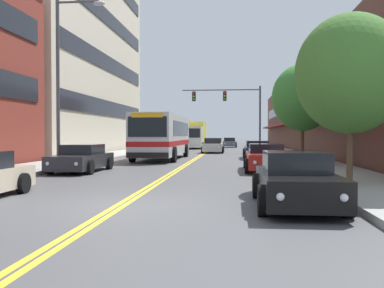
# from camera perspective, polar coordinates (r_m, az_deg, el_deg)

# --- Properties ---
(ground_plane) EXTENTS (240.00, 240.00, 0.00)m
(ground_plane) POSITION_cam_1_polar(r_m,az_deg,el_deg) (47.46, 2.34, -0.83)
(ground_plane) COLOR #4C4C4F
(sidewalk_left) EXTENTS (3.23, 106.00, 0.17)m
(sidewalk_left) POSITION_cam_1_polar(r_m,az_deg,el_deg) (48.40, -6.10, -0.69)
(sidewalk_left) COLOR #9E9B96
(sidewalk_left) RESTS_ON ground_plane
(sidewalk_right) EXTENTS (3.23, 106.00, 0.17)m
(sidewalk_right) POSITION_cam_1_polar(r_m,az_deg,el_deg) (47.57, 10.93, -0.74)
(sidewalk_right) COLOR #9E9B96
(sidewalk_right) RESTS_ON ground_plane
(centre_line) EXTENTS (0.34, 106.00, 0.01)m
(centre_line) POSITION_cam_1_polar(r_m,az_deg,el_deg) (47.46, 2.34, -0.82)
(centre_line) COLOR yellow
(centre_line) RESTS_ON ground_plane
(office_tower_left) EXTENTS (12.08, 25.86, 29.27)m
(office_tower_left) POSITION_cam_1_polar(r_m,az_deg,el_deg) (45.21, -18.61, 17.78)
(office_tower_left) COLOR beige
(office_tower_left) RESTS_ON ground_plane
(storefront_row_right) EXTENTS (9.10, 68.00, 8.30)m
(storefront_row_right) POSITION_cam_1_polar(r_m,az_deg,el_deg) (48.48, 17.86, 4.06)
(storefront_row_right) COLOR brown
(storefront_row_right) RESTS_ON ground_plane
(city_bus) EXTENTS (2.92, 10.87, 3.07)m
(city_bus) POSITION_cam_1_polar(r_m,az_deg,el_deg) (30.52, -3.89, 1.27)
(city_bus) COLOR silver
(city_bus) RESTS_ON ground_plane
(car_dark_grey_parked_left_near) EXTENTS (1.97, 4.43, 1.32)m
(car_dark_grey_parked_left_near) POSITION_cam_1_polar(r_m,az_deg,el_deg) (41.29, -4.19, -0.28)
(car_dark_grey_parked_left_near) COLOR #38383D
(car_dark_grey_parked_left_near) RESTS_ON ground_plane
(car_charcoal_parked_left_far) EXTENTS (2.02, 4.74, 1.28)m
(car_charcoal_parked_left_far) POSITION_cam_1_polar(r_m,az_deg,el_deg) (20.77, -14.47, -1.92)
(car_charcoal_parked_left_far) COLOR #232328
(car_charcoal_parked_left_far) RESTS_ON ground_plane
(car_black_parked_right_foreground) EXTENTS (1.97, 4.40, 1.33)m
(car_black_parked_right_foreground) POSITION_cam_1_polar(r_m,az_deg,el_deg) (10.70, 13.68, -4.81)
(car_black_parked_right_foreground) COLOR black
(car_black_parked_right_foreground) RESTS_ON ground_plane
(car_navy_parked_right_mid) EXTENTS (2.04, 4.90, 1.29)m
(car_navy_parked_right_mid) POSITION_cam_1_polar(r_m,az_deg,el_deg) (31.32, 8.70, -0.81)
(car_navy_parked_right_mid) COLOR #19234C
(car_navy_parked_right_mid) RESTS_ON ground_plane
(car_red_parked_right_far) EXTENTS (2.06, 4.90, 1.30)m
(car_red_parked_right_far) POSITION_cam_1_polar(r_m,az_deg,el_deg) (20.80, 9.80, -1.85)
(car_red_parked_right_far) COLOR maroon
(car_red_parked_right_far) RESTS_ON ground_plane
(car_slate_blue_moving_lead) EXTENTS (1.98, 4.24, 1.31)m
(car_slate_blue_moving_lead) POSITION_cam_1_polar(r_m,az_deg,el_deg) (58.60, 5.03, 0.17)
(car_slate_blue_moving_lead) COLOR #475675
(car_slate_blue_moving_lead) RESTS_ON ground_plane
(car_silver_moving_second) EXTENTS (2.05, 4.41, 1.41)m
(car_silver_moving_second) POSITION_cam_1_polar(r_m,az_deg,el_deg) (40.63, 2.82, -0.27)
(car_silver_moving_second) COLOR #B7B7BC
(car_silver_moving_second) RESTS_ON ground_plane
(box_truck) EXTENTS (2.65, 7.35, 3.28)m
(box_truck) POSITION_cam_1_polar(r_m,az_deg,el_deg) (53.48, 0.36, 1.20)
(box_truck) COLOR white
(box_truck) RESTS_ON ground_plane
(traffic_signal_mast) EXTENTS (7.58, 0.38, 6.40)m
(traffic_signal_mast) POSITION_cam_1_polar(r_m,az_deg,el_deg) (41.55, 5.42, 5.24)
(traffic_signal_mast) COLOR #47474C
(traffic_signal_mast) RESTS_ON ground_plane
(street_lamp_left_near) EXTENTS (2.31, 0.28, 7.94)m
(street_lamp_left_near) POSITION_cam_1_polar(r_m,az_deg,el_deg) (20.71, -16.64, 9.49)
(street_lamp_left_near) COLOR #47474C
(street_lamp_left_near) RESTS_ON ground_plane
(street_tree_right_near) EXTENTS (3.52, 3.52, 5.47)m
(street_tree_right_near) POSITION_cam_1_polar(r_m,az_deg,el_deg) (14.83, 20.36, 8.77)
(street_tree_right_near) COLOR brown
(street_tree_right_near) RESTS_ON sidewalk_right
(street_tree_right_mid) EXTENTS (3.32, 3.32, 5.42)m
(street_tree_right_mid) POSITION_cam_1_polar(r_m,az_deg,el_deg) (24.20, 14.53, 6.01)
(street_tree_right_mid) COLOR brown
(street_tree_right_mid) RESTS_ON sidewalk_right
(fire_hydrant) EXTENTS (0.32, 0.24, 0.80)m
(fire_hydrant) POSITION_cam_1_polar(r_m,az_deg,el_deg) (19.47, 15.04, -2.23)
(fire_hydrant) COLOR red
(fire_hydrant) RESTS_ON sidewalk_right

